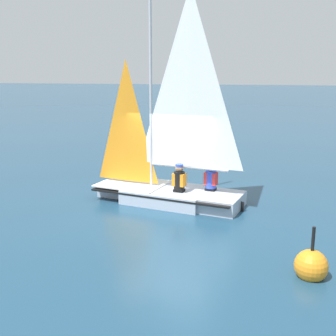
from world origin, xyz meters
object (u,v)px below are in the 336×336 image
Objects in this scene: sailboat_main at (169,173)px; buoy_marker at (311,266)px; sailor_crew at (211,182)px; sailor_helm at (179,183)px.

buoy_marker is (-3.72, 3.69, -0.64)m from sailboat_main.
sailor_crew is at bearing -56.46° from buoy_marker.
sailor_helm is 4.86m from buoy_marker.
sailor_crew reaches higher than buoy_marker.
sailor_crew is at bearing -146.47° from sailor_helm.
sailboat_main reaches higher than sailor_helm.
sailor_helm is at bearing 156.05° from sailboat_main.
sailor_helm reaches higher than buoy_marker.
sailor_helm and sailor_crew have the same top height.
sailor_crew is (-0.82, -0.38, 0.00)m from sailor_helm.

